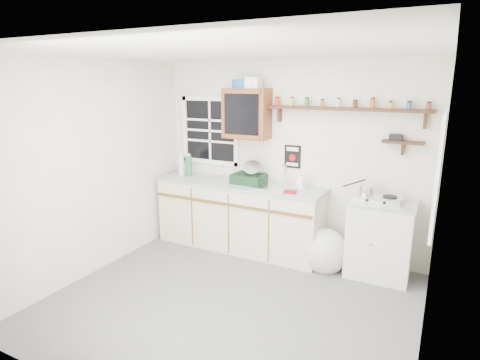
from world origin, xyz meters
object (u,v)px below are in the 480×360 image
at_px(right_cabinet, 380,239).
at_px(hotplate, 378,198).
at_px(dish_rack, 250,176).
at_px(main_cabinet, 239,215).
at_px(spice_shelf, 346,109).
at_px(upper_cabinet, 247,114).

relative_size(right_cabinet, hotplate, 1.70).
height_order(dish_rack, hotplate, dish_rack).
bearing_deg(main_cabinet, spice_shelf, 9.30).
height_order(upper_cabinet, spice_shelf, upper_cabinet).
bearing_deg(dish_rack, right_cabinet, 1.70).
relative_size(main_cabinet, spice_shelf, 1.21).
height_order(right_cabinet, spice_shelf, spice_shelf).
relative_size(dish_rack, hotplate, 0.79).
xyz_separation_m(main_cabinet, right_cabinet, (1.83, 0.03, -0.01)).
height_order(main_cabinet, right_cabinet, main_cabinet).
xyz_separation_m(main_cabinet, hotplate, (1.77, 0.01, 0.48)).
relative_size(main_cabinet, right_cabinet, 2.54).
height_order(spice_shelf, hotplate, spice_shelf).
relative_size(upper_cabinet, hotplate, 1.21).
bearing_deg(upper_cabinet, main_cabinet, -103.68).
relative_size(spice_shelf, dish_rack, 4.49).
xyz_separation_m(upper_cabinet, spice_shelf, (1.27, 0.07, 0.10)).
xyz_separation_m(dish_rack, hotplate, (1.63, -0.02, -0.08)).
distance_m(main_cabinet, spice_shelf, 1.97).
distance_m(right_cabinet, hotplate, 0.49).
bearing_deg(upper_cabinet, spice_shelf, 3.13).
xyz_separation_m(upper_cabinet, hotplate, (1.74, -0.14, -0.88)).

